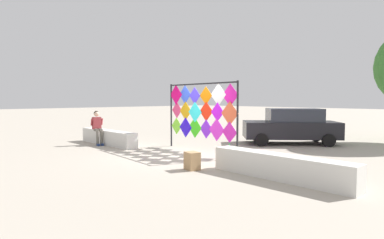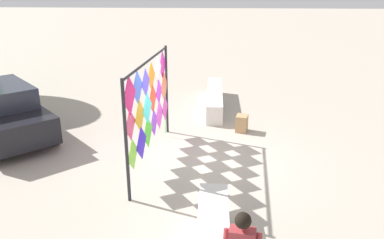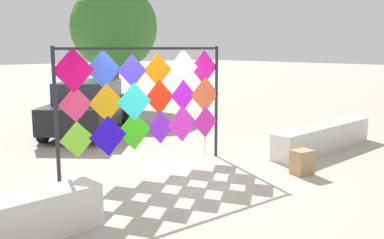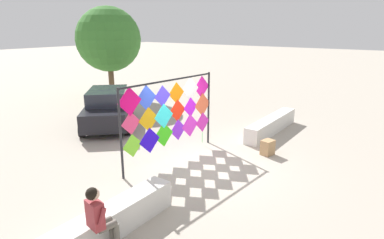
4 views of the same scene
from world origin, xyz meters
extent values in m
plane|color=#ADA393|center=(0.00, 0.00, 0.00)|extent=(120.00, 120.00, 0.00)
cube|color=silver|center=(-4.31, -0.45, 0.31)|extent=(3.88, 0.53, 0.63)
cube|color=silver|center=(4.31, -0.45, 0.31)|extent=(3.88, 0.53, 0.63)
cylinder|color=#232328|center=(-2.07, 1.29, 1.31)|extent=(0.07, 0.07, 2.61)
cylinder|color=#232328|center=(1.79, 0.96, 1.31)|extent=(0.07, 0.07, 2.61)
cylinder|color=#232328|center=(-0.14, 1.13, 2.56)|extent=(3.86, 0.38, 0.06)
cube|color=#7ADC2E|center=(-1.68, 1.26, 0.88)|extent=(0.70, 0.07, 0.70)
cube|color=#240ADD|center=(-1.05, 1.19, 0.86)|extent=(0.80, 0.08, 0.81)
cube|color=#36CE17|center=(-0.46, 1.15, 0.89)|extent=(0.80, 0.08, 0.80)
cube|color=#8024EA|center=(0.20, 1.10, 0.89)|extent=(0.71, 0.07, 0.72)
cube|color=#E02DD5|center=(0.78, 1.04, 0.90)|extent=(0.81, 0.08, 0.82)
cube|color=#D221AB|center=(1.43, 0.98, 0.87)|extent=(0.73, 0.07, 0.73)
cylinder|color=#16E543|center=(1.44, 0.99, 0.30)|extent=(0.02, 0.02, 0.41)
cube|color=#EA3971|center=(-1.68, 1.28, 1.54)|extent=(0.67, 0.07, 0.68)
cube|color=orange|center=(-1.06, 1.20, 1.52)|extent=(0.76, 0.08, 0.76)
cube|color=#2EEBF3|center=(-0.45, 1.14, 1.49)|extent=(0.79, 0.08, 0.79)
cube|color=#F9240D|center=(0.18, 1.11, 1.54)|extent=(0.74, 0.07, 0.74)
cylinder|color=#16D1E5|center=(0.19, 1.12, 0.97)|extent=(0.02, 0.02, 0.40)
cube|color=#C316F0|center=(0.81, 1.04, 1.54)|extent=(0.68, 0.07, 0.68)
cylinder|color=#41E516|center=(0.81, 1.05, 1.02)|extent=(0.02, 0.02, 0.36)
cube|color=#EB5B36|center=(1.43, 0.98, 1.51)|extent=(0.83, 0.08, 0.83)
cylinder|color=#16BAE5|center=(1.43, 0.99, 0.88)|extent=(0.02, 0.02, 0.42)
cube|color=#EE076B|center=(-1.71, 1.25, 2.17)|extent=(0.82, 0.08, 0.82)
cube|color=blue|center=(-1.10, 1.21, 2.17)|extent=(0.75, 0.08, 0.76)
cylinder|color=yellow|center=(-1.10, 1.22, 1.62)|extent=(0.02, 0.02, 0.35)
cube|color=#4A39F1|center=(-0.47, 1.15, 2.12)|extent=(0.66, 0.07, 0.67)
cube|color=orange|center=(0.16, 1.12, 2.12)|extent=(0.69, 0.07, 0.70)
cube|color=white|center=(0.83, 1.06, 2.15)|extent=(0.80, 0.08, 0.80)
cube|color=#EB17A8|center=(1.42, 1.01, 2.13)|extent=(0.79, 0.08, 0.79)
cylinder|color=#16E557|center=(1.42, 1.02, 1.58)|extent=(0.02, 0.02, 0.32)
cylinder|color=#666056|center=(-4.26, -0.98, 0.31)|extent=(0.11, 0.11, 0.63)
cylinder|color=#666056|center=(-4.43, -0.95, 0.66)|extent=(0.36, 0.19, 0.13)
cube|color=navy|center=(-4.20, -0.99, 0.04)|extent=(0.25, 0.14, 0.09)
cylinder|color=#666056|center=(-4.23, -0.81, 0.31)|extent=(0.11, 0.11, 0.63)
cylinder|color=#666056|center=(-4.40, -0.78, 0.66)|extent=(0.36, 0.19, 0.13)
cube|color=navy|center=(-4.17, -0.82, 0.04)|extent=(0.25, 0.14, 0.09)
cube|color=#993338|center=(-4.59, -0.84, 0.95)|extent=(0.26, 0.39, 0.52)
sphere|color=#DBB293|center=(-4.59, -0.84, 1.35)|extent=(0.22, 0.22, 0.22)
sphere|color=black|center=(-4.60, -0.83, 1.36)|extent=(0.22, 0.22, 0.22)
cylinder|color=#993338|center=(-4.60, -1.06, 1.00)|extent=(0.19, 0.11, 0.31)
cylinder|color=#993338|center=(-4.53, -0.62, 1.00)|extent=(0.19, 0.11, 0.31)
cube|color=black|center=(1.02, 5.58, 0.63)|extent=(4.13, 4.06, 0.72)
cube|color=#282D38|center=(1.12, 5.68, 1.28)|extent=(2.70, 2.67, 0.58)
cylinder|color=black|center=(0.62, 4.00, 0.27)|extent=(0.54, 0.53, 0.54)
cylinder|color=black|center=(-0.58, 5.25, 0.27)|extent=(0.54, 0.53, 0.54)
cylinder|color=black|center=(2.61, 5.91, 0.27)|extent=(0.54, 0.53, 0.54)
cylinder|color=black|center=(1.41, 7.16, 0.27)|extent=(0.54, 0.53, 0.54)
cube|color=tan|center=(1.99, -1.28, 0.25)|extent=(0.48, 0.41, 0.51)
camera|label=1|loc=(8.84, -7.65, 2.02)|focal=31.25mm
camera|label=2|loc=(-8.81, -0.42, 4.29)|focal=35.32mm
camera|label=3|loc=(-5.51, -5.92, 2.58)|focal=40.03mm
camera|label=4|loc=(-7.56, -5.12, 4.13)|focal=29.89mm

